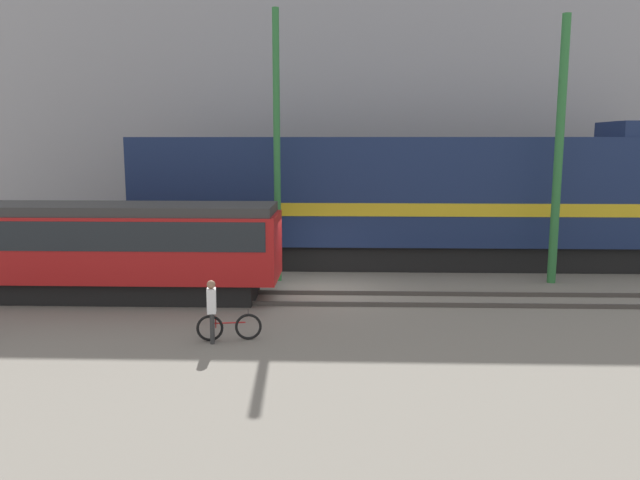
{
  "coord_description": "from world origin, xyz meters",
  "views": [
    {
      "loc": [
        0.72,
        -20.7,
        5.05
      ],
      "look_at": [
        0.03,
        -0.28,
        1.8
      ],
      "focal_mm": 35.0,
      "sensor_mm": 36.0,
      "label": 1
    }
  ],
  "objects_px": {
    "utility_pole_right": "(559,152)",
    "bicycle": "(229,327)",
    "utility_pole_center": "(277,148)",
    "freight_locomotive": "(409,200)",
    "streetcar": "(85,245)",
    "person": "(212,305)"
  },
  "relations": [
    {
      "from": "utility_pole_right",
      "to": "bicycle",
      "type": "bearing_deg",
      "value": -146.27
    },
    {
      "from": "utility_pole_center",
      "to": "freight_locomotive",
      "type": "bearing_deg",
      "value": 29.4
    },
    {
      "from": "freight_locomotive",
      "to": "streetcar",
      "type": "relative_size",
      "value": 1.74
    },
    {
      "from": "freight_locomotive",
      "to": "person",
      "type": "relative_size",
      "value": 13.42
    },
    {
      "from": "streetcar",
      "to": "utility_pole_right",
      "type": "height_order",
      "value": "utility_pole_right"
    },
    {
      "from": "streetcar",
      "to": "bicycle",
      "type": "relative_size",
      "value": 7.54
    },
    {
      "from": "streetcar",
      "to": "utility_pole_right",
      "type": "xyz_separation_m",
      "value": [
        15.81,
        2.83,
        2.9
      ]
    },
    {
      "from": "person",
      "to": "bicycle",
      "type": "bearing_deg",
      "value": 28.39
    },
    {
      "from": "utility_pole_center",
      "to": "utility_pole_right",
      "type": "bearing_deg",
      "value": 0.0
    },
    {
      "from": "streetcar",
      "to": "person",
      "type": "distance_m",
      "value": 6.66
    },
    {
      "from": "freight_locomotive",
      "to": "person",
      "type": "distance_m",
      "value": 11.79
    },
    {
      "from": "bicycle",
      "to": "utility_pole_center",
      "type": "distance_m",
      "value": 8.29
    },
    {
      "from": "bicycle",
      "to": "utility_pole_center",
      "type": "bearing_deg",
      "value": 85.44
    },
    {
      "from": "person",
      "to": "freight_locomotive",
      "type": "bearing_deg",
      "value": 59.2
    },
    {
      "from": "bicycle",
      "to": "freight_locomotive",
      "type": "bearing_deg",
      "value": 60.36
    },
    {
      "from": "bicycle",
      "to": "person",
      "type": "distance_m",
      "value": 0.77
    },
    {
      "from": "person",
      "to": "utility_pole_center",
      "type": "bearing_deg",
      "value": 82.48
    },
    {
      "from": "freight_locomotive",
      "to": "utility_pole_right",
      "type": "bearing_deg",
      "value": -30.17
    },
    {
      "from": "bicycle",
      "to": "person",
      "type": "xyz_separation_m",
      "value": [
        -0.39,
        -0.21,
        0.63
      ]
    },
    {
      "from": "streetcar",
      "to": "bicycle",
      "type": "height_order",
      "value": "streetcar"
    },
    {
      "from": "freight_locomotive",
      "to": "bicycle",
      "type": "distance_m",
      "value": 11.52
    },
    {
      "from": "streetcar",
      "to": "utility_pole_right",
      "type": "bearing_deg",
      "value": 10.14
    }
  ]
}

